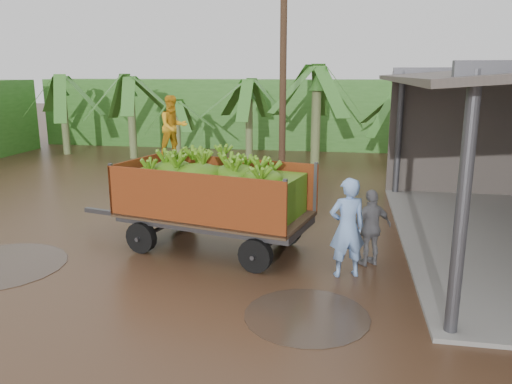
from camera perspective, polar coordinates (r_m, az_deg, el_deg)
ground at (r=12.31m, az=-7.34°, el=-5.34°), size 100.00×100.00×0.00m
hedge_north at (r=27.75m, az=-1.46°, el=9.03°), size 22.00×3.00×3.60m
banana_trailer at (r=11.25m, az=-4.89°, el=-0.25°), size 5.97×2.98×3.43m
man_blue at (r=9.92m, az=10.38°, el=-4.03°), size 0.85×0.69×2.00m
man_grey at (r=10.65m, az=13.03°, el=-3.99°), size 1.02×0.84×1.62m
utility_pole at (r=17.84m, az=3.10°, el=12.93°), size 1.20×0.24×7.46m
banana_plants at (r=20.10m, az=-17.20°, el=7.00°), size 24.85×20.90×4.36m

